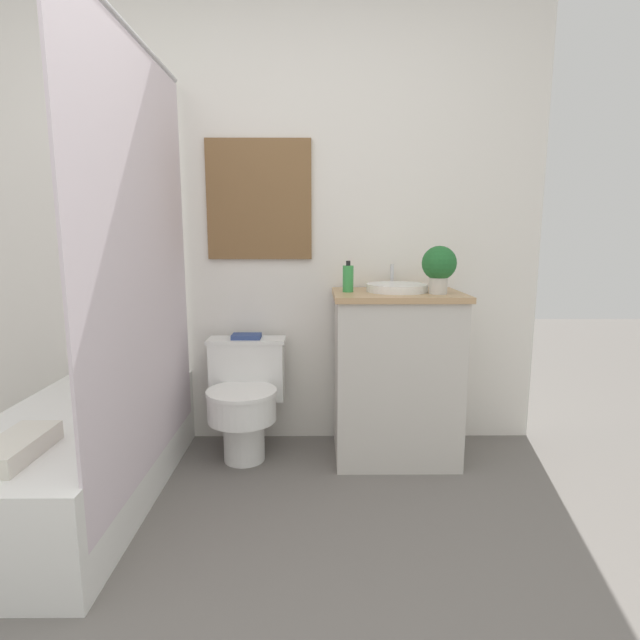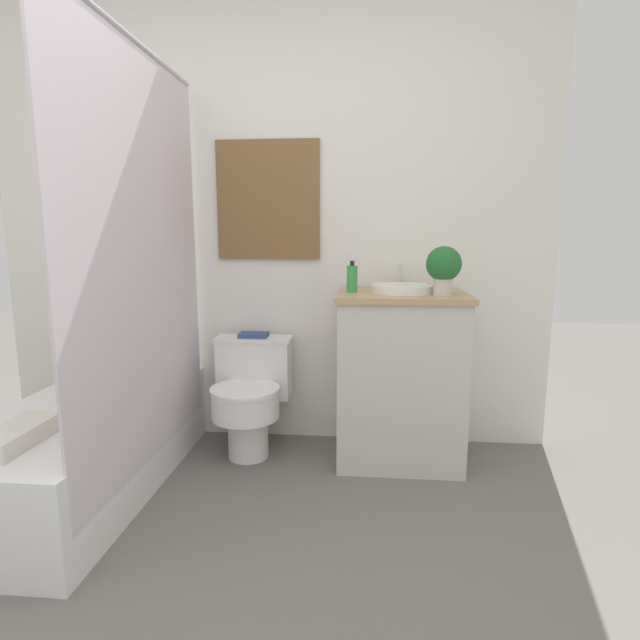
{
  "view_description": "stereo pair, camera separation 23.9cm",
  "coord_description": "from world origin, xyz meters",
  "px_view_note": "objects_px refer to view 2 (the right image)",
  "views": [
    {
      "loc": [
        0.32,
        -1.01,
        1.18
      ],
      "look_at": [
        0.34,
        1.35,
        0.78
      ],
      "focal_mm": 28.0,
      "sensor_mm": 36.0,
      "label": 1
    },
    {
      "loc": [
        0.56,
        -1.0,
        1.18
      ],
      "look_at": [
        0.34,
        1.35,
        0.78
      ],
      "focal_mm": 28.0,
      "sensor_mm": 36.0,
      "label": 2
    }
  ],
  "objects_px": {
    "toilet": "(250,393)",
    "sink": "(402,288)",
    "soap_bottle": "(352,279)",
    "book_on_tank": "(254,335)",
    "potted_plant": "(444,267)"
  },
  "relations": [
    {
      "from": "soap_bottle",
      "to": "book_on_tank",
      "type": "height_order",
      "value": "soap_bottle"
    },
    {
      "from": "potted_plant",
      "to": "book_on_tank",
      "type": "xyz_separation_m",
      "value": [
        -0.99,
        0.21,
        -0.4
      ]
    },
    {
      "from": "toilet",
      "to": "sink",
      "type": "height_order",
      "value": "sink"
    },
    {
      "from": "toilet",
      "to": "soap_bottle",
      "type": "distance_m",
      "value": 0.83
    },
    {
      "from": "book_on_tank",
      "to": "soap_bottle",
      "type": "bearing_deg",
      "value": -12.15
    },
    {
      "from": "toilet",
      "to": "soap_bottle",
      "type": "height_order",
      "value": "soap_bottle"
    },
    {
      "from": "toilet",
      "to": "book_on_tank",
      "type": "distance_m",
      "value": 0.32
    },
    {
      "from": "soap_bottle",
      "to": "book_on_tank",
      "type": "distance_m",
      "value": 0.65
    },
    {
      "from": "book_on_tank",
      "to": "sink",
      "type": "bearing_deg",
      "value": -7.41
    },
    {
      "from": "soap_bottle",
      "to": "potted_plant",
      "type": "bearing_deg",
      "value": -11.95
    },
    {
      "from": "soap_bottle",
      "to": "potted_plant",
      "type": "distance_m",
      "value": 0.46
    },
    {
      "from": "toilet",
      "to": "book_on_tank",
      "type": "xyz_separation_m",
      "value": [
        0.0,
        0.12,
        0.3
      ]
    },
    {
      "from": "soap_bottle",
      "to": "book_on_tank",
      "type": "bearing_deg",
      "value": 167.85
    },
    {
      "from": "potted_plant",
      "to": "toilet",
      "type": "bearing_deg",
      "value": 174.68
    },
    {
      "from": "potted_plant",
      "to": "book_on_tank",
      "type": "relative_size",
      "value": 1.51
    }
  ]
}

